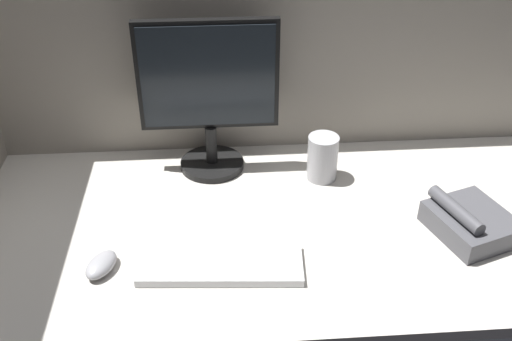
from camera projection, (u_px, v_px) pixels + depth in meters
ground_plane at (310, 220)px, 150.89cm from camera, size 180.00×80.00×3.00cm
cubicle_wall_back at (296, 36)px, 162.81cm from camera, size 180.00×5.00×66.97cm
monitor at (209, 92)px, 156.58cm from camera, size 37.46×18.00×43.02cm
keyboard at (221, 264)px, 133.26cm from camera, size 37.83×15.61×2.00cm
mouse at (101, 265)px, 132.09cm from camera, size 8.94×11.03×3.40cm
mug_steel at (322, 158)px, 160.84cm from camera, size 8.36×8.36×12.87cm
desk_phone at (470, 222)px, 142.49cm from camera, size 22.28×23.52×8.80cm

